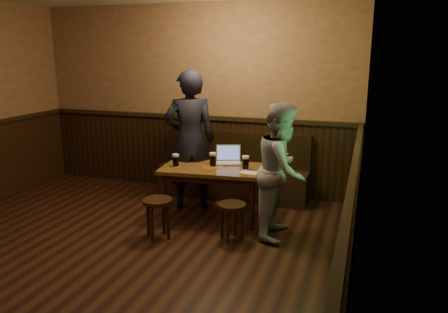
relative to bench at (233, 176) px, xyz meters
name	(u,v)px	position (x,y,z in m)	size (l,w,h in m)	color
room	(83,150)	(-0.71, -2.53, 0.89)	(5.04, 6.04, 2.84)	black
bench	(233,176)	(0.00, 0.00, 0.00)	(2.20, 0.50, 0.95)	black
pub_table	(213,174)	(0.00, -0.90, 0.28)	(1.33, 0.85, 0.68)	#503017
stool_left	(158,207)	(-0.39, -1.69, 0.06)	(0.36, 0.36, 0.47)	black
stool_right	(232,211)	(0.44, -1.48, 0.04)	(0.34, 0.34, 0.44)	black
pint_left	(176,160)	(-0.45, -1.03, 0.45)	(0.11, 0.11, 0.17)	#A03113
pint_mid	(213,159)	(-0.01, -0.86, 0.46)	(0.11, 0.11, 0.18)	#A03113
pint_right	(246,163)	(0.42, -0.87, 0.45)	(0.11, 0.11, 0.17)	#A03113
laptop	(228,158)	(0.12, -0.63, 0.43)	(0.39, 0.35, 0.23)	silver
menu	(249,172)	(0.51, -1.01, 0.37)	(0.22, 0.15, 0.00)	silver
person_suit	(190,140)	(-0.43, -0.60, 0.63)	(0.69, 0.45, 1.88)	black
person_grey	(282,171)	(0.94, -1.15, 0.47)	(0.76, 0.59, 1.56)	#95959A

